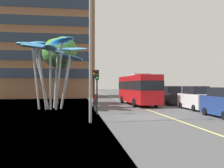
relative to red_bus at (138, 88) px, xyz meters
The scene contains 12 objects.
ground 11.51m from the red_bus, 104.22° to the right, with size 120.00×240.00×0.10m.
red_bus is the anchor object (origin of this frame).
leaf_sculpture 11.21m from the red_bus, 158.61° to the right, with size 7.31×8.25×6.96m.
traffic_light_kerb_near 10.64m from the red_bus, 121.93° to the right, with size 0.28×0.42×3.62m.
traffic_light_kerb_far 7.03m from the red_bus, 142.67° to the right, with size 0.28×0.42×3.90m.
car_parked_mid 7.69m from the red_bus, 57.37° to the right, with size 1.91×4.59×2.28m.
car_parked_far 4.27m from the red_bus, ahead, with size 2.07×4.39×2.26m.
car_side_street 7.74m from the red_bus, 58.76° to the left, with size 2.00×3.92×2.16m.
street_lamp 15.02m from the red_bus, 114.14° to the right, with size 1.87×0.44×8.43m.
tree_pavement_near 10.84m from the red_bus, 162.55° to the left, with size 4.42×5.82×8.36m.
pedestrian 8.44m from the red_bus, 131.11° to the right, with size 0.34×0.34×1.76m.
backdrop_building 28.89m from the red_bus, 127.96° to the left, with size 25.66×13.13×21.41m.
Camera 1 is at (-5.14, -18.26, 2.40)m, focal length 40.05 mm.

